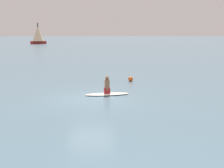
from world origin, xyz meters
TOP-DOWN VIEW (x-y plane):
  - ground_plane at (0.00, 0.00)m, footprint 400.00×400.00m
  - surfboard at (0.95, 0.96)m, footprint 2.71×1.08m
  - person_paddler at (0.95, 0.96)m, footprint 0.38×0.46m
  - sailboat_far_right at (-18.48, 72.09)m, footprint 4.69×4.18m
  - buoy_marker at (2.80, 5.68)m, footprint 0.37×0.37m

SIDE VIEW (x-z plane):
  - ground_plane at x=0.00m, z-range 0.00..0.00m
  - surfboard at x=0.95m, z-range 0.00..0.11m
  - buoy_marker at x=2.80m, z-range 0.00..0.37m
  - person_paddler at x=0.95m, z-range 0.06..1.10m
  - sailboat_far_right at x=-18.48m, z-range -0.17..5.92m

